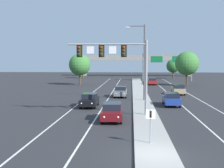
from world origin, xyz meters
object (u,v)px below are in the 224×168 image
at_px(car_receding_red, 152,81).
at_px(tree_far_left_b, 80,65).
at_px(car_oncoming_black, 90,100).
at_px(car_oncoming_grey, 121,91).
at_px(car_receding_tan, 178,89).
at_px(street_lamp_median, 143,58).
at_px(highway_sign_gantry, 167,58).
at_px(car_oncoming_darkred, 112,111).
at_px(median_sign_post, 151,121).
at_px(car_receding_blue, 171,99).
at_px(overhead_signal_mast, 118,59).
at_px(tree_far_right_c, 187,63).
at_px(tree_far_right_a, 173,66).
at_px(tree_far_left_a, 83,68).

xyz_separation_m(car_receding_red, tree_far_left_b, (-16.23, -1.94, 3.76)).
height_order(car_oncoming_black, car_oncoming_grey, same).
bearing_deg(car_receding_tan, street_lamp_median, -125.41).
distance_m(car_receding_tan, highway_sign_gantry, 33.19).
bearing_deg(car_oncoming_darkred, car_receding_red, 81.25).
distance_m(median_sign_post, car_oncoming_black, 16.76).
bearing_deg(car_receding_blue, overhead_signal_mast, -131.14).
bearing_deg(tree_far_left_b, overhead_signal_mast, -74.52).
xyz_separation_m(car_oncoming_grey, car_receding_tan, (9.16, 4.00, 0.00)).
distance_m(car_receding_blue, tree_far_right_c, 30.84).
distance_m(car_oncoming_black, tree_far_left_b, 32.63).
xyz_separation_m(car_receding_blue, tree_far_left_b, (-16.37, 30.19, 3.76)).
bearing_deg(tree_far_right_a, car_receding_red, -108.21).
relative_size(car_oncoming_darkred, tree_far_left_b, 0.64).
distance_m(car_oncoming_black, highway_sign_gantry, 49.25).
bearing_deg(car_receding_red, tree_far_right_a, 71.79).
xyz_separation_m(highway_sign_gantry, tree_far_left_a, (-25.06, 12.47, -2.81)).
relative_size(street_lamp_median, car_oncoming_grey, 2.23).
bearing_deg(street_lamp_median, overhead_signal_mast, -104.11).
xyz_separation_m(car_oncoming_black, car_receding_blue, (9.67, 1.53, 0.00)).
relative_size(median_sign_post, car_oncoming_grey, 0.49).
height_order(overhead_signal_mast, car_receding_tan, overhead_signal_mast).
xyz_separation_m(overhead_signal_mast, street_lamp_median, (2.76, 10.97, 0.29)).
bearing_deg(car_oncoming_darkred, tree_far_right_c, 70.64).
bearing_deg(highway_sign_gantry, tree_far_right_c, -81.21).
height_order(street_lamp_median, tree_far_left_a, street_lamp_median).
bearing_deg(car_receding_blue, car_oncoming_grey, 126.85).
bearing_deg(car_oncoming_darkred, highway_sign_gantry, 78.28).
bearing_deg(tree_far_left_a, tree_far_left_b, -81.95).
bearing_deg(car_receding_tan, car_receding_blue, -102.37).
relative_size(car_oncoming_black, car_receding_tan, 0.99).
relative_size(tree_far_left_b, tree_far_right_a, 1.16).
bearing_deg(car_oncoming_black, tree_far_left_b, 101.93).
bearing_deg(tree_far_right_a, car_receding_tan, -96.77).
bearing_deg(car_oncoming_darkred, tree_far_left_b, 103.99).
xyz_separation_m(tree_far_left_a, tree_far_right_a, (28.27, -0.81, 0.57)).
xyz_separation_m(overhead_signal_mast, highway_sign_gantry, (10.88, 52.20, 0.66)).
xyz_separation_m(car_oncoming_darkred, car_receding_red, (6.38, 41.47, 0.00)).
xyz_separation_m(overhead_signal_mast, tree_far_left_b, (-10.29, 37.15, -0.93)).
bearing_deg(highway_sign_gantry, car_oncoming_black, -107.19).
relative_size(car_oncoming_darkred, car_receding_red, 1.00).
relative_size(tree_far_left_a, tree_far_right_a, 0.86).
height_order(highway_sign_gantry, tree_far_right_a, highway_sign_gantry).
xyz_separation_m(overhead_signal_mast, car_receding_blue, (6.08, 6.96, -4.69)).
distance_m(median_sign_post, street_lamp_median, 21.55).
bearing_deg(car_receding_tan, car_oncoming_darkred, -112.96).
height_order(car_oncoming_grey, tree_far_left_a, tree_far_left_a).
relative_size(overhead_signal_mast, car_receding_tan, 1.70).
relative_size(car_oncoming_grey, car_receding_tan, 0.99).
xyz_separation_m(car_oncoming_black, car_receding_tan, (12.42, 14.08, 0.00)).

